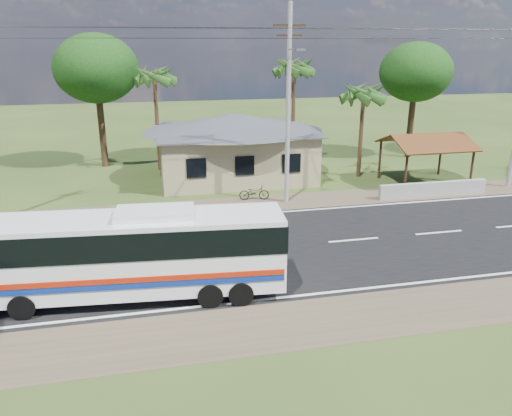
# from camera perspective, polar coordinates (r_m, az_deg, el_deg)

# --- Properties ---
(ground) EXTENTS (120.00, 120.00, 0.00)m
(ground) POSITION_cam_1_polar(r_m,az_deg,el_deg) (22.90, 0.66, -4.63)
(ground) COLOR #284017
(ground) RESTS_ON ground
(road) EXTENTS (120.00, 16.00, 0.03)m
(road) POSITION_cam_1_polar(r_m,az_deg,el_deg) (22.90, 0.66, -4.61)
(road) COLOR black
(road) RESTS_ON ground
(house) EXTENTS (12.40, 10.00, 5.00)m
(house) POSITION_cam_1_polar(r_m,az_deg,el_deg) (34.59, -2.61, 7.92)
(house) COLOR tan
(house) RESTS_ON ground
(waiting_shed) EXTENTS (5.20, 4.48, 3.35)m
(waiting_shed) POSITION_cam_1_polar(r_m,az_deg,el_deg) (34.60, 18.91, 7.09)
(waiting_shed) COLOR #332412
(waiting_shed) RESTS_ON ground
(concrete_barrier) EXTENTS (7.00, 0.30, 0.90)m
(concrete_barrier) POSITION_cam_1_polar(r_m,az_deg,el_deg) (32.20, 19.56, 2.03)
(concrete_barrier) COLOR #9E9E99
(concrete_barrier) RESTS_ON ground
(utility_poles) EXTENTS (32.80, 2.22, 11.00)m
(utility_poles) POSITION_cam_1_polar(r_m,az_deg,el_deg) (28.18, 3.06, 11.91)
(utility_poles) COLOR #9E9E99
(utility_poles) RESTS_ON ground
(palm_near) EXTENTS (2.80, 2.80, 6.70)m
(palm_near) POSITION_cam_1_polar(r_m,az_deg,el_deg) (34.75, 12.21, 12.69)
(palm_near) COLOR #47301E
(palm_near) RESTS_ON ground
(palm_mid) EXTENTS (2.80, 2.80, 8.20)m
(palm_mid) POSITION_cam_1_polar(r_m,az_deg,el_deg) (37.63, 4.40, 15.67)
(palm_mid) COLOR #47301E
(palm_mid) RESTS_ON ground
(palm_far) EXTENTS (2.80, 2.80, 7.70)m
(palm_far) POSITION_cam_1_polar(r_m,az_deg,el_deg) (36.58, -11.55, 14.53)
(palm_far) COLOR #47301E
(palm_far) RESTS_ON ground
(tree_behind_house) EXTENTS (6.00, 6.00, 9.61)m
(tree_behind_house) POSITION_cam_1_polar(r_m,az_deg,el_deg) (38.68, -17.80, 14.90)
(tree_behind_house) COLOR #47301E
(tree_behind_house) RESTS_ON ground
(tree_behind_shed) EXTENTS (5.60, 5.60, 9.02)m
(tree_behind_shed) POSITION_cam_1_polar(r_m,az_deg,el_deg) (42.07, 17.78, 14.53)
(tree_behind_shed) COLOR #47301E
(tree_behind_shed) RESTS_ON ground
(coach_bus) EXTENTS (11.14, 3.31, 3.41)m
(coach_bus) POSITION_cam_1_polar(r_m,az_deg,el_deg) (18.46, -14.01, -4.55)
(coach_bus) COLOR white
(coach_bus) RESTS_ON ground
(motorcycle) EXTENTS (1.84, 0.87, 0.93)m
(motorcycle) POSITION_cam_1_polar(r_m,az_deg,el_deg) (29.67, -0.22, 1.80)
(motorcycle) COLOR black
(motorcycle) RESTS_ON ground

